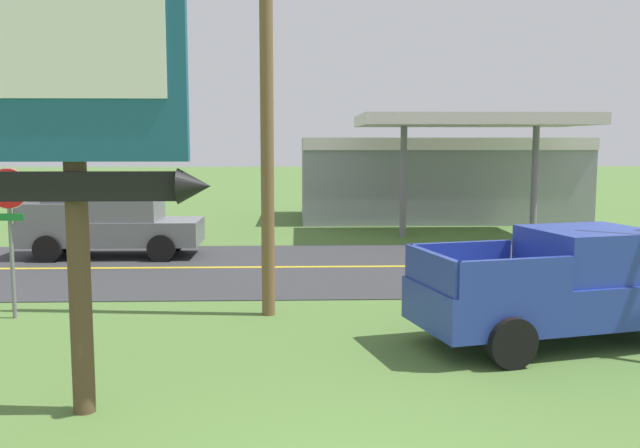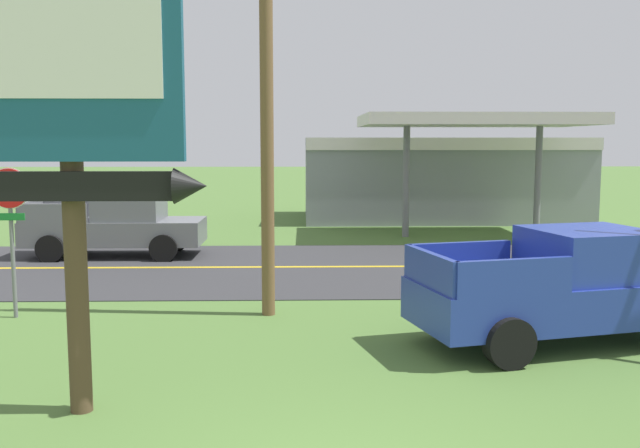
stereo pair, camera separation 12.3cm
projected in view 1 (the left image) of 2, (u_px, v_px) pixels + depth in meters
road_asphalt at (314, 267)px, 19.21m from camera, size 140.00×8.00×0.02m
road_centre_line at (314, 267)px, 19.20m from camera, size 126.00×0.20×0.01m
motel_sign at (75, 113)px, 8.40m from camera, size 3.12×0.54×5.70m
stop_sign at (9, 216)px, 13.48m from camera, size 0.80×0.08×2.95m
utility_pole at (266, 53)px, 13.40m from camera, size 2.04×0.26×9.60m
gas_station at (438, 176)px, 30.94m from camera, size 12.00×11.50×4.40m
pickup_blue_parked_on_lawn at (568, 287)px, 11.99m from camera, size 5.52×3.15×1.96m
pickup_grey_on_road at (115, 225)px, 20.88m from camera, size 5.20×2.24×1.96m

